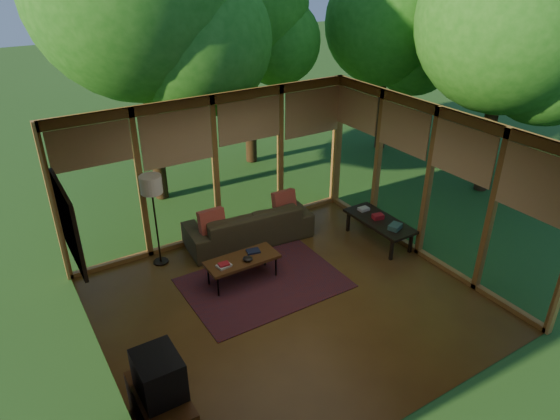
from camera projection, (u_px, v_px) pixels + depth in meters
floor at (290, 303)px, 7.72m from camera, size 5.50×5.50×0.00m
ceiling at (292, 137)px, 6.47m from camera, size 5.50×5.50×0.00m
wall_left at (94, 288)px, 5.81m from camera, size 0.04×5.00×2.70m
wall_front at (422, 327)px, 5.22m from camera, size 5.50×0.04×2.70m
window_wall_back at (216, 169)px, 8.98m from camera, size 5.50×0.12×2.70m
window_wall_right at (428, 185)px, 8.39m from camera, size 0.12×5.00×2.70m
exterior_lawn at (357, 107)px, 17.50m from camera, size 40.00×40.00×0.00m
tree_ne at (245, 5)px, 11.30m from camera, size 2.90×2.90×5.22m
tree_se at (511, 20)px, 9.70m from camera, size 3.67×3.67×5.49m
tree_far at (387, 23)px, 12.30m from camera, size 3.09×3.09×4.83m
rug at (264, 283)px, 8.18m from camera, size 2.51×1.78×0.01m
sofa at (249, 224)px, 9.24m from camera, size 2.40×1.11×0.68m
pillow_left at (212, 223)px, 8.73m from camera, size 0.46×0.25×0.49m
pillow_right at (284, 203)px, 9.43m from camera, size 0.45×0.24×0.47m
ct_book_lower at (224, 266)px, 7.85m from camera, size 0.24×0.19×0.03m
ct_book_upper at (224, 264)px, 7.84m from camera, size 0.18×0.14×0.03m
ct_book_side at (253, 251)px, 8.23m from camera, size 0.24×0.20×0.03m
ct_bowl at (248, 259)px, 7.99m from camera, size 0.16×0.16×0.07m
media_cabinet at (163, 412)px, 5.52m from camera, size 0.50×1.00×0.60m
television at (159, 375)px, 5.28m from camera, size 0.45×0.55×0.50m
console_book_a at (395, 227)px, 8.84m from camera, size 0.29×0.25×0.09m
console_book_b at (378, 217)px, 9.17m from camera, size 0.22×0.18×0.09m
console_book_c at (364, 209)px, 9.48m from camera, size 0.20×0.15×0.05m
floor_lamp at (152, 190)px, 8.08m from camera, size 0.36×0.36×1.65m
coffee_table at (242, 260)px, 8.07m from camera, size 1.20×0.50×0.43m
side_console at (379, 222)px, 9.18m from camera, size 0.60×1.40×0.46m
wall_painting at (69, 223)px, 6.79m from camera, size 0.06×1.35×1.15m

